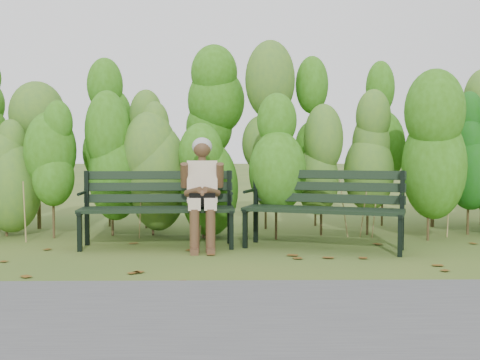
{
  "coord_description": "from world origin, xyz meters",
  "views": [
    {
      "loc": [
        -0.09,
        -5.35,
        1.05
      ],
      "look_at": [
        0.0,
        0.35,
        0.75
      ],
      "focal_mm": 42.0,
      "sensor_mm": 36.0,
      "label": 1
    }
  ],
  "objects": [
    {
      "name": "seated_woman",
      "position": [
        -0.4,
        0.65,
        0.67
      ],
      "size": [
        0.48,
        0.7,
        1.19
      ],
      "color": "beige",
      "rests_on": "ground"
    },
    {
      "name": "bench_left",
      "position": [
        -0.89,
        0.79,
        0.49
      ],
      "size": [
        1.68,
        0.63,
        0.83
      ],
      "color": "black",
      "rests_on": "ground"
    },
    {
      "name": "bench_right",
      "position": [
        0.91,
        0.65,
        0.5
      ],
      "size": [
        1.77,
        1.07,
        0.84
      ],
      "color": "black",
      "rests_on": "ground"
    },
    {
      "name": "hedge_band",
      "position": [
        0.0,
        1.86,
        1.26
      ],
      "size": [
        11.04,
        1.67,
        2.42
      ],
      "color": "#47381E",
      "rests_on": "ground"
    },
    {
      "name": "ground",
      "position": [
        0.0,
        0.0,
        0.0
      ],
      "size": [
        80.0,
        80.0,
        0.0
      ],
      "primitive_type": "plane",
      "color": "#3C5A22"
    },
    {
      "name": "leaf_litter",
      "position": [
        0.17,
        -0.17,
        0.0
      ],
      "size": [
        5.89,
        2.25,
        0.01
      ],
      "color": "brown",
      "rests_on": "ground"
    },
    {
      "name": "footpath",
      "position": [
        0.0,
        -2.2,
        0.01
      ],
      "size": [
        60.0,
        2.5,
        0.01
      ],
      "primitive_type": "cube",
      "color": "#474749",
      "rests_on": "ground"
    }
  ]
}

